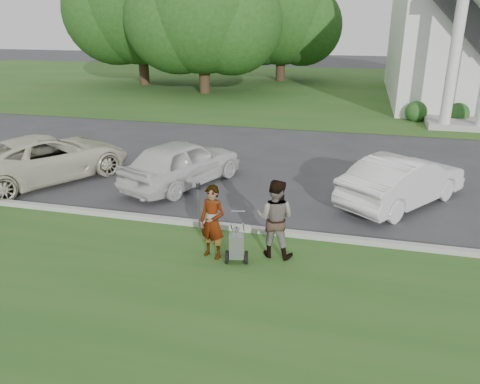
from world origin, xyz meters
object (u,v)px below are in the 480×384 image
at_px(striping_cart, 237,247).
at_px(parking_meter_near, 199,201).
at_px(car_d, 403,180).
at_px(tree_back, 282,21).
at_px(car_b, 182,162).
at_px(person_right, 275,219).
at_px(church, 478,1).
at_px(person_left, 212,223).
at_px(tree_left, 203,16).
at_px(tree_far, 139,8).
at_px(car_a, 47,158).

distance_m(striping_cart, parking_meter_near, 1.88).
bearing_deg(car_d, parking_meter_near, 69.16).
distance_m(tree_back, car_b, 26.87).
xyz_separation_m(tree_back, car_d, (8.02, -26.55, -4.02)).
bearing_deg(person_right, car_d, -121.91).
bearing_deg(church, person_left, -111.02).
bearing_deg(tree_left, tree_back, 63.43).
xyz_separation_m(church, tree_back, (-13.01, 6.87, -1.21)).
relative_size(church, tree_far, 2.07).
xyz_separation_m(tree_left, parking_meter_near, (7.07, -21.72, -4.29)).
bearing_deg(tree_back, person_left, -83.01).
bearing_deg(tree_far, striping_cart, -61.10).
bearing_deg(striping_cart, tree_left, 97.92).
bearing_deg(church, parking_meter_near, -113.52).
xyz_separation_m(parking_meter_near, car_b, (-1.65, 3.19, -0.09)).
bearing_deg(parking_meter_near, tree_left, 108.03).
bearing_deg(striping_cart, car_b, 111.20).
bearing_deg(person_left, car_a, 166.95).
xyz_separation_m(person_left, car_a, (-6.80, 3.75, -0.10)).
bearing_deg(tree_left, parking_meter_near, -71.97).
xyz_separation_m(striping_cart, car_d, (3.66, 4.47, 0.32)).
bearing_deg(person_right, church, -103.72).
xyz_separation_m(tree_far, tree_back, (10.00, 5.00, -0.97)).
xyz_separation_m(tree_left, striping_cart, (8.36, -23.02, -4.72)).
xyz_separation_m(tree_far, car_a, (6.99, -22.13, -4.96)).
relative_size(church, car_a, 4.56).
bearing_deg(person_left, striping_cart, 2.39).
bearing_deg(tree_left, person_right, -67.99).
distance_m(church, tree_back, 14.77).
distance_m(person_left, car_b, 4.95).
bearing_deg(tree_back, tree_left, -116.57).
relative_size(parking_meter_near, car_d, 0.30).
bearing_deg(car_d, church, -67.73).
distance_m(car_a, car_d, 11.05).
height_order(tree_far, car_a, tree_far).
relative_size(tree_far, striping_cart, 11.40).
bearing_deg(tree_back, person_right, -80.53).
xyz_separation_m(church, car_d, (-4.99, -19.67, -5.23)).
relative_size(person_left, person_right, 0.93).
bearing_deg(tree_back, car_b, -86.93).
height_order(tree_left, tree_far, tree_far).
bearing_deg(parking_meter_near, tree_far, 117.87).
height_order(striping_cart, parking_meter_near, parking_meter_near).
bearing_deg(tree_left, person_left, -71.21).
height_order(person_left, person_right, person_right).
xyz_separation_m(tree_far, person_right, (15.09, -25.48, -4.81)).
xyz_separation_m(tree_back, parking_meter_near, (3.07, -29.72, -3.90)).
distance_m(tree_back, person_right, 31.14).
xyz_separation_m(person_right, car_d, (2.94, 3.93, -0.18)).
bearing_deg(person_left, tree_far, 133.88).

